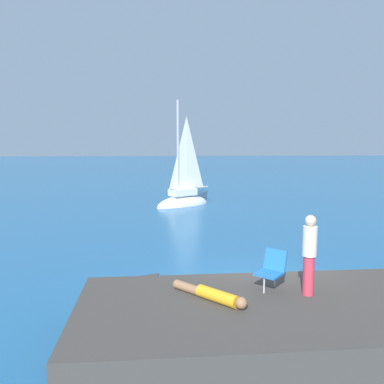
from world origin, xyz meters
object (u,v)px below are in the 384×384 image
at_px(person_standing, 309,253).
at_px(person_sunbather, 212,295).
at_px(sailboat_near, 183,199).
at_px(beach_chair, 272,268).

bearing_deg(person_standing, person_sunbather, 137.65).
xyz_separation_m(sailboat_near, beach_chair, (1.29, -15.83, 0.98)).
distance_m(person_standing, beach_chair, 0.85).
bearing_deg(beach_chair, person_standing, 101.46).
height_order(person_standing, beach_chair, person_standing).
distance_m(person_sunbather, person_standing, 2.09).
bearing_deg(beach_chair, person_sunbather, -25.75).
bearing_deg(sailboat_near, person_sunbather, 56.66).
xyz_separation_m(person_standing, beach_chair, (-0.64, 0.37, -0.42)).
relative_size(person_sunbather, beach_chair, 1.69).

